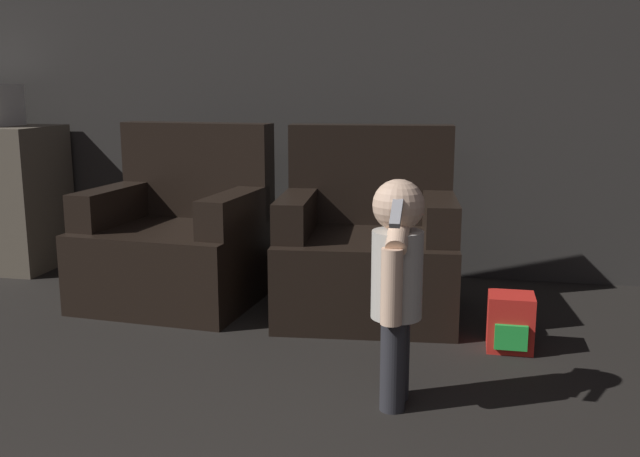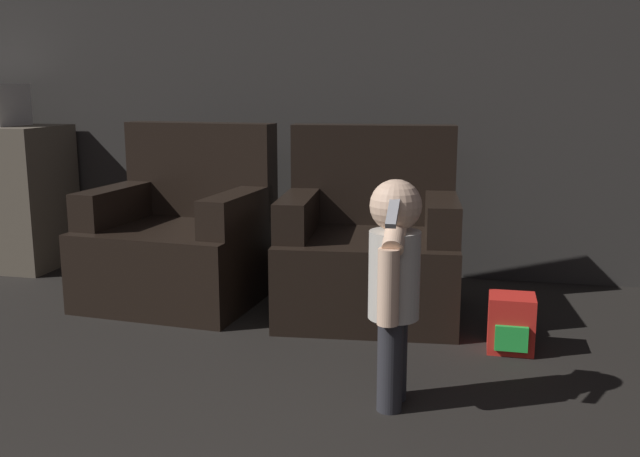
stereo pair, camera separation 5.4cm
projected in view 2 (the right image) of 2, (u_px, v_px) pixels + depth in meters
name	position (u px, v px, depth m)	size (l,w,h in m)	color
wall_back	(359.00, 67.00, 4.40)	(8.40, 0.05, 2.60)	#33302D
armchair_left	(181.00, 240.00, 3.99)	(0.96, 0.89, 0.98)	black
armchair_right	(369.00, 250.00, 3.76)	(0.97, 0.90, 0.98)	black
person_toddler	(394.00, 275.00, 2.60)	(0.19, 0.34, 0.86)	#28282D
toy_backpack	(511.00, 324.00, 3.23)	(0.20, 0.20, 0.26)	red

